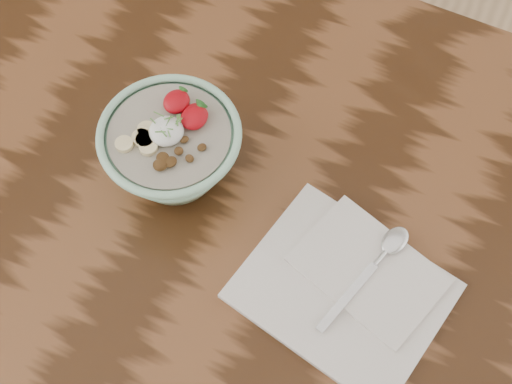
% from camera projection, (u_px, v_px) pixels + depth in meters
% --- Properties ---
extents(table, '(1.60, 0.90, 0.75)m').
position_uv_depth(table, '(204.00, 208.00, 1.09)').
color(table, '#361E0D').
rests_on(table, ground).
extents(breakfast_bowl, '(0.19, 0.19, 0.12)m').
position_uv_depth(breakfast_bowl, '(172.00, 149.00, 0.95)').
color(breakfast_bowl, '#A1D9B8').
rests_on(breakfast_bowl, table).
extents(napkin, '(0.29, 0.25, 0.02)m').
position_uv_depth(napkin, '(348.00, 287.00, 0.93)').
color(napkin, white).
rests_on(napkin, table).
extents(spoon, '(0.07, 0.18, 0.01)m').
position_uv_depth(spoon, '(383.00, 254.00, 0.93)').
color(spoon, silver).
rests_on(spoon, napkin).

